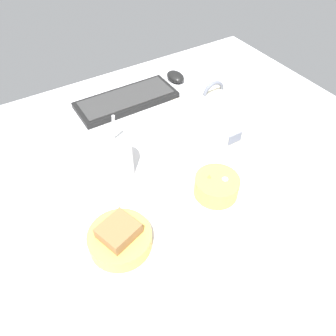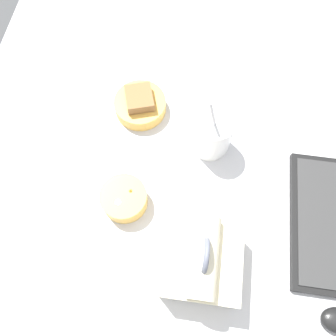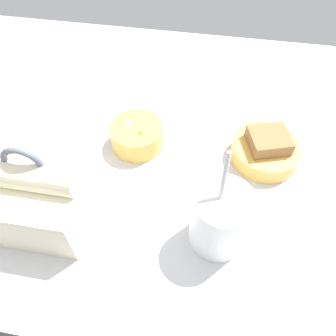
{
  "view_description": "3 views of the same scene",
  "coord_description": "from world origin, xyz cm",
  "px_view_note": "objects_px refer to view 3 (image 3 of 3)",
  "views": [
    {
      "loc": [
        -25.46,
        -46.99,
        63.59
      ],
      "look_at": [
        2.98,
        -0.82,
        7.0
      ],
      "focal_mm": 35.0,
      "sensor_mm": 36.0,
      "label": 1
    },
    {
      "loc": [
        31.15,
        3.1,
        76.88
      ],
      "look_at": [
        2.98,
        -0.82,
        7.0
      ],
      "focal_mm": 35.0,
      "sensor_mm": 36.0,
      "label": 2
    },
    {
      "loc": [
        -3.12,
        34.47,
        52.87
      ],
      "look_at": [
        2.98,
        -0.82,
        7.0
      ],
      "focal_mm": 35.0,
      "sensor_mm": 36.0,
      "label": 3
    }
  ],
  "objects_px": {
    "lunch_bag": "(40,193)",
    "bento_bowl_snacks": "(137,136)",
    "bento_bowl_sandwich": "(266,150)",
    "soup_cup": "(220,219)"
  },
  "relations": [
    {
      "from": "lunch_bag",
      "to": "bento_bowl_snacks",
      "type": "xyz_separation_m",
      "value": [
        -0.12,
        -0.19,
        -0.04
      ]
    },
    {
      "from": "bento_bowl_sandwich",
      "to": "bento_bowl_snacks",
      "type": "height_order",
      "value": "bento_bowl_sandwich"
    },
    {
      "from": "lunch_bag",
      "to": "bento_bowl_snacks",
      "type": "relative_size",
      "value": 1.62
    },
    {
      "from": "bento_bowl_snacks",
      "to": "lunch_bag",
      "type": "bearing_deg",
      "value": 57.66
    },
    {
      "from": "soup_cup",
      "to": "lunch_bag",
      "type": "bearing_deg",
      "value": 0.46
    },
    {
      "from": "lunch_bag",
      "to": "bento_bowl_snacks",
      "type": "distance_m",
      "value": 0.22
    },
    {
      "from": "lunch_bag",
      "to": "soup_cup",
      "type": "xyz_separation_m",
      "value": [
        -0.3,
        -0.0,
        -0.0
      ]
    },
    {
      "from": "lunch_bag",
      "to": "soup_cup",
      "type": "bearing_deg",
      "value": -179.54
    },
    {
      "from": "bento_bowl_sandwich",
      "to": "bento_bowl_snacks",
      "type": "relative_size",
      "value": 1.26
    },
    {
      "from": "soup_cup",
      "to": "bento_bowl_sandwich",
      "type": "xyz_separation_m",
      "value": [
        -0.08,
        -0.19,
        -0.04
      ]
    }
  ]
}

